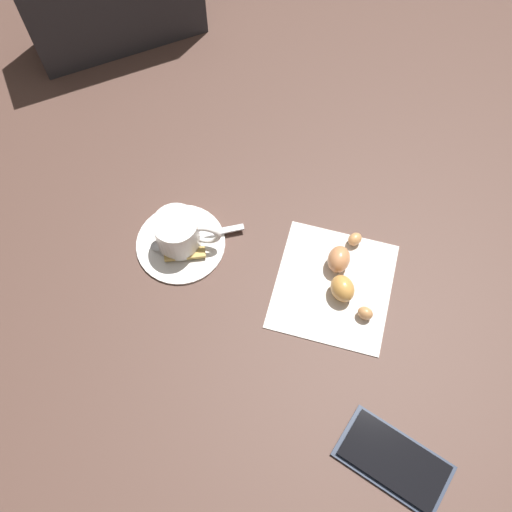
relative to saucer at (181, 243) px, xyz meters
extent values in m
plane|color=#4B332A|center=(-0.11, 0.01, 0.00)|extent=(1.80, 1.80, 0.00)
cylinder|color=white|center=(0.00, 0.00, 0.00)|extent=(0.13, 0.13, 0.01)
cylinder|color=white|center=(0.00, 0.00, 0.03)|extent=(0.06, 0.06, 0.06)
cylinder|color=#462A15|center=(0.00, 0.00, 0.05)|extent=(0.05, 0.05, 0.00)
torus|color=white|center=(-0.04, 0.00, 0.03)|extent=(0.05, 0.01, 0.04)
cube|color=silver|center=(-0.04, -0.02, 0.01)|extent=(0.10, 0.06, 0.00)
ellipsoid|color=silver|center=(0.03, 0.01, 0.01)|extent=(0.03, 0.03, 0.01)
cube|color=tan|center=(-0.01, 0.02, 0.01)|extent=(0.06, 0.04, 0.01)
cube|color=silver|center=(-0.23, 0.01, 0.00)|extent=(0.17, 0.18, 0.00)
ellipsoid|color=tan|center=(-0.25, -0.06, 0.01)|extent=(0.03, 0.03, 0.02)
ellipsoid|color=tan|center=(-0.23, -0.02, 0.02)|extent=(0.03, 0.04, 0.04)
ellipsoid|color=#CF9044|center=(-0.24, 0.02, 0.02)|extent=(0.05, 0.05, 0.04)
ellipsoid|color=tan|center=(-0.28, 0.05, 0.01)|extent=(0.03, 0.02, 0.02)
cube|color=#171F30|center=(-0.34, 0.23, 0.00)|extent=(0.16, 0.12, 0.01)
cube|color=black|center=(-0.34, 0.23, 0.01)|extent=(0.14, 0.10, 0.00)
camera|label=1|loc=(-0.19, 0.34, 0.75)|focal=40.32mm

